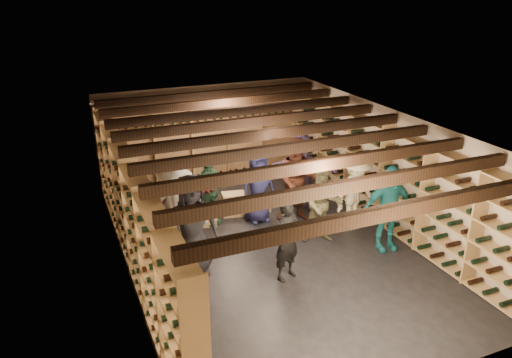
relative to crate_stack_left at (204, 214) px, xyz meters
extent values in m
plane|color=black|center=(0.94, -1.30, -0.26)|extent=(8.00, 8.00, 0.00)
cube|color=#C5B199|center=(0.94, 2.70, 0.94)|extent=(5.50, 0.02, 2.40)
cube|color=#C5B199|center=(0.94, -5.30, 0.94)|extent=(5.50, 0.02, 2.40)
cube|color=#C5B199|center=(-1.81, -1.30, 0.94)|extent=(0.02, 8.00, 2.40)
cube|color=#C5B199|center=(3.69, -1.30, 0.94)|extent=(0.02, 8.00, 2.40)
cube|color=beige|center=(0.94, -1.30, 2.15)|extent=(5.50, 8.00, 0.01)
cube|color=black|center=(0.94, -4.80, 2.00)|extent=(5.40, 0.12, 0.18)
cube|color=black|center=(0.94, -3.93, 2.00)|extent=(5.40, 0.12, 0.18)
cube|color=black|center=(0.94, -3.05, 2.00)|extent=(5.40, 0.12, 0.18)
cube|color=black|center=(0.94, -2.18, 2.00)|extent=(5.40, 0.12, 0.18)
cube|color=black|center=(0.94, -1.30, 2.00)|extent=(5.40, 0.12, 0.18)
cube|color=black|center=(0.94, -0.43, 2.00)|extent=(5.40, 0.12, 0.18)
cube|color=black|center=(0.94, 0.45, 2.00)|extent=(5.40, 0.12, 0.18)
cube|color=black|center=(0.94, 1.32, 2.00)|extent=(5.40, 0.12, 0.18)
cube|color=black|center=(0.94, 2.20, 2.00)|extent=(5.40, 0.12, 0.18)
cube|color=#A48550|center=(-1.63, -1.30, 0.82)|extent=(0.32, 7.50, 2.15)
cube|color=#A48550|center=(3.51, -1.30, 0.82)|extent=(0.32, 7.50, 2.15)
cube|color=#A48550|center=(0.94, 2.53, 0.82)|extent=(4.70, 0.30, 2.15)
cube|color=#A48356|center=(0.00, 0.00, -0.17)|extent=(0.58, 0.48, 0.17)
cube|color=#A48356|center=(0.00, 0.00, 0.00)|extent=(0.58, 0.48, 0.17)
cube|color=#A48356|center=(0.00, 0.00, 0.17)|extent=(0.58, 0.48, 0.17)
cube|color=#A48356|center=(0.74, 0.21, -0.17)|extent=(0.55, 0.42, 0.17)
cube|color=#A48356|center=(0.74, 0.21, 0.00)|extent=(0.55, 0.42, 0.17)
cube|color=#A48356|center=(0.74, 0.21, 0.17)|extent=(0.55, 0.42, 0.17)
cube|color=#A48356|center=(1.27, 0.10, -0.17)|extent=(0.58, 0.47, 0.17)
imported|color=black|center=(-0.71, -1.66, 0.66)|extent=(0.93, 0.63, 1.84)
imported|color=black|center=(0.72, -2.47, 0.49)|extent=(0.64, 0.54, 1.48)
imported|color=brown|center=(1.93, -1.55, 0.53)|extent=(0.92, 0.81, 1.58)
imported|color=beige|center=(2.83, -1.31, 0.53)|extent=(1.12, 0.79, 1.57)
imported|color=#1B7278|center=(2.89, -2.29, 0.59)|extent=(1.03, 0.53, 1.69)
imported|color=maroon|center=(-0.55, -0.26, 0.54)|extent=(1.55, 0.91, 1.59)
imported|color=#1C1E47|center=(1.13, -0.24, 0.52)|extent=(0.79, 0.54, 1.55)
imported|color=#3F1D13|center=(1.92, -0.52, 0.66)|extent=(1.09, 0.98, 1.83)
imported|color=#B9B4A9|center=(-0.77, -0.80, 0.63)|extent=(1.30, 1.01, 1.77)
imported|color=#285539|center=(0.12, 0.00, 0.50)|extent=(0.96, 0.69, 1.52)
imported|color=slate|center=(2.25, 0.00, 0.62)|extent=(1.70, 1.07, 1.75)
camera|label=1|loc=(-2.66, -9.11, 4.58)|focal=35.00mm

